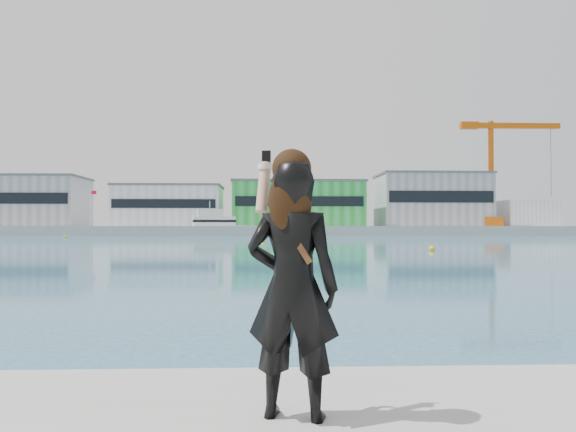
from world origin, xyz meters
The scene contains 14 objects.
far_quay centered at (0.00, 130.00, 1.00)m, with size 320.00×40.00×2.00m, color #9E9E99.
warehouse_grey_left centered at (-55.00, 127.98, 7.76)m, with size 26.52×16.36×11.50m.
warehouse_white centered at (-22.00, 127.98, 6.76)m, with size 24.48×15.35×9.50m.
warehouse_green centered at (8.00, 127.98, 7.26)m, with size 30.60×16.36×10.50m.
warehouse_grey_right centered at (40.00, 127.98, 8.26)m, with size 25.50×15.35×12.50m.
ancillary_shed centered at (62.00, 126.00, 5.00)m, with size 12.00×10.00×6.00m, color silver.
dock_crane centered at (53.20, 122.00, 15.07)m, with size 23.00×4.00×24.00m.
flagpole_left centered at (-37.91, 121.00, 6.54)m, with size 1.28×0.16×8.00m.
flagpole_right centered at (22.09, 121.00, 6.54)m, with size 1.28×0.16×8.00m.
motor_yacht centered at (-10.09, 115.41, 2.06)m, with size 16.27×7.34×7.33m.
buoy_near centered at (0.10, 68.04, 0.00)m, with size 0.50×0.50×0.50m, color yellow.
buoy_far centered at (-35.04, 96.90, 0.00)m, with size 0.50×0.50×0.50m, color yellow.
buoy_extra centered at (14.14, 41.85, 0.00)m, with size 0.50×0.50×0.50m, color yellow.
woman centered at (0.56, -0.30, 1.69)m, with size 0.69×0.54×1.76m.
Camera 1 is at (0.38, -3.94, 2.04)m, focal length 35.00 mm.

